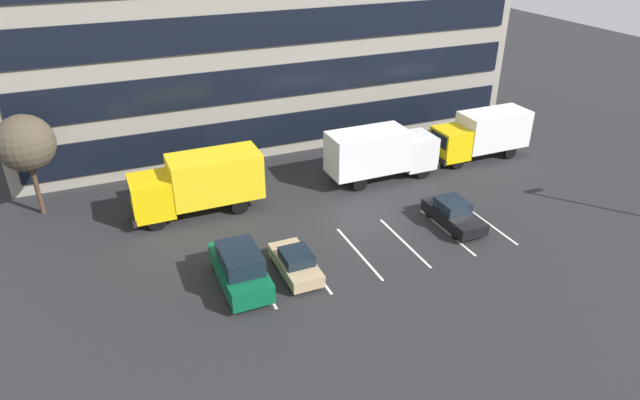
{
  "coord_description": "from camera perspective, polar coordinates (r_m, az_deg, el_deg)",
  "views": [
    {
      "loc": [
        -13.15,
        -25.32,
        16.51
      ],
      "look_at": [
        -1.97,
        0.87,
        1.4
      ],
      "focal_mm": 31.29,
      "sensor_mm": 36.0,
      "label": 1
    }
  ],
  "objects": [
    {
      "name": "box_truck_yellow_all",
      "position": [
        33.71,
        -12.25,
        1.83
      ],
      "size": [
        7.78,
        2.58,
        3.61
      ],
      "color": "yellow",
      "rests_on": "ground_plane"
    },
    {
      "name": "office_building",
      "position": [
        46.17,
        -6.35,
        16.16
      ],
      "size": [
        37.75,
        13.78,
        14.4
      ],
      "color": "gray",
      "rests_on": "ground_plane"
    },
    {
      "name": "ground_plane",
      "position": [
        32.96,
        3.74,
        -2.17
      ],
      "size": [
        120.0,
        120.0,
        0.0
      ],
      "primitive_type": "plane",
      "color": "#262628"
    },
    {
      "name": "bare_tree",
      "position": [
        35.95,
        -27.92,
        5.12
      ],
      "size": [
        3.3,
        3.3,
        6.19
      ],
      "color": "#473323",
      "rests_on": "ground_plane"
    },
    {
      "name": "box_truck_yellow",
      "position": [
        42.23,
        16.24,
        6.59
      ],
      "size": [
        7.33,
        2.43,
        3.4
      ],
      "color": "yellow",
      "rests_on": "ground_plane"
    },
    {
      "name": "suv_forest",
      "position": [
        27.29,
        -8.19,
        -6.9
      ],
      "size": [
        2.02,
        4.77,
        2.16
      ],
      "color": "#0C5933",
      "rests_on": "ground_plane"
    },
    {
      "name": "lot_markings",
      "position": [
        30.63,
        6.35,
        -4.85
      ],
      "size": [
        14.14,
        5.4,
        0.01
      ],
      "color": "silver",
      "rests_on": "ground_plane"
    },
    {
      "name": "sedan_tan",
      "position": [
        28.1,
        -2.51,
        -6.43
      ],
      "size": [
        1.62,
        3.87,
        1.39
      ],
      "color": "tan",
      "rests_on": "ground_plane"
    },
    {
      "name": "box_truck_white",
      "position": [
        37.4,
        6.18,
        4.94
      ],
      "size": [
        7.63,
        2.52,
        3.53
      ],
      "color": "white",
      "rests_on": "ground_plane"
    },
    {
      "name": "sedan_black",
      "position": [
        33.11,
        13.47,
        -1.39
      ],
      "size": [
        1.76,
        4.2,
        1.5
      ],
      "color": "black",
      "rests_on": "ground_plane"
    }
  ]
}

